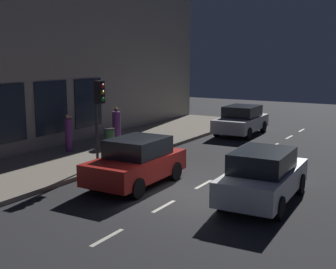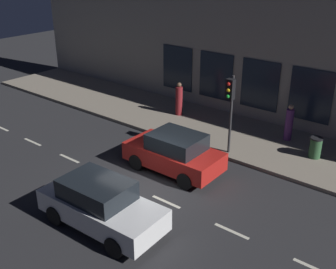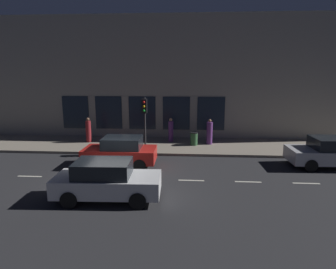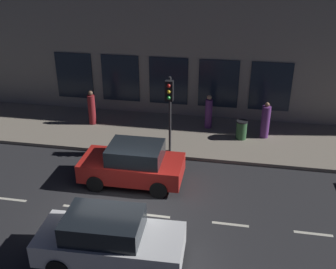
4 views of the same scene
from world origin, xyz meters
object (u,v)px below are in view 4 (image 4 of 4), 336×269
(pedestrian_2, at_px, (92,109))
(trash_bin, at_px, (241,130))
(pedestrian_1, at_px, (209,113))
(pedestrian_0, at_px, (265,121))
(traffic_light, at_px, (169,99))
(parked_car_1, at_px, (133,164))
(parked_car_0, at_px, (109,239))

(pedestrian_2, xyz_separation_m, trash_bin, (-0.38, -7.29, -0.35))
(pedestrian_1, bearing_deg, trash_bin, -35.54)
(pedestrian_0, relative_size, trash_bin, 1.95)
(traffic_light, bearing_deg, parked_car_1, 157.64)
(parked_car_1, bearing_deg, pedestrian_1, -24.77)
(traffic_light, height_order, parked_car_1, traffic_light)
(parked_car_1, bearing_deg, pedestrian_2, 35.10)
(pedestrian_2, bearing_deg, parked_car_0, -115.37)
(pedestrian_1, bearing_deg, pedestrian_0, -17.29)
(traffic_light, relative_size, pedestrian_0, 1.95)
(pedestrian_0, height_order, trash_bin, pedestrian_0)
(traffic_light, xyz_separation_m, trash_bin, (1.93, -3.00, -2.01))
(parked_car_0, distance_m, parked_car_1, 4.26)
(parked_car_0, height_order, parked_car_1, same)
(traffic_light, height_order, parked_car_0, traffic_light)
(parked_car_1, xyz_separation_m, pedestrian_1, (5.24, -2.36, 0.13))
(parked_car_0, distance_m, trash_bin, 9.22)
(parked_car_1, height_order, pedestrian_1, pedestrian_1)
(traffic_light, height_order, pedestrian_0, traffic_light)
(pedestrian_0, height_order, pedestrian_1, pedestrian_0)
(pedestrian_1, distance_m, pedestrian_2, 5.72)
(pedestrian_0, relative_size, pedestrian_1, 1.03)
(pedestrian_2, bearing_deg, parked_car_1, -102.67)
(parked_car_0, relative_size, pedestrian_2, 2.43)
(traffic_light, bearing_deg, pedestrian_2, 61.76)
(parked_car_1, xyz_separation_m, trash_bin, (4.27, -3.97, -0.20))
(pedestrian_0, bearing_deg, parked_car_1, -19.87)
(traffic_light, distance_m, parked_car_1, 3.12)
(traffic_light, relative_size, parked_car_1, 0.87)
(pedestrian_1, height_order, pedestrian_2, pedestrian_2)
(parked_car_0, height_order, pedestrian_2, pedestrian_2)
(parked_car_0, relative_size, pedestrian_1, 2.51)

